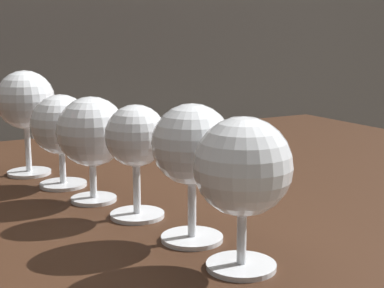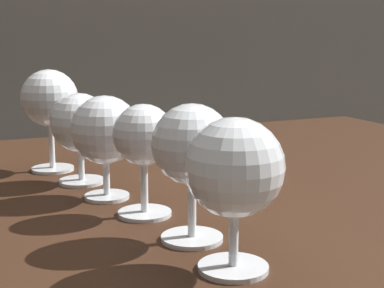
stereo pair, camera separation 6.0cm
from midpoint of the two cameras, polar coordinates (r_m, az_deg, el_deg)
dining_table at (r=0.88m, az=-1.13°, el=-9.32°), size 1.35×0.88×0.73m
wine_glass_white at (r=0.53m, az=7.45°, el=-2.66°), size 0.09×0.09×0.14m
wine_glass_chardonnay at (r=0.60m, az=2.86°, el=-0.40°), size 0.08×0.08×0.15m
wine_glass_pinot at (r=0.68m, az=-2.29°, el=0.57°), size 0.07×0.07×0.14m
wine_glass_cabernet at (r=0.76m, az=-6.30°, el=1.18°), size 0.09×0.09×0.14m
wine_glass_merlot at (r=0.84m, az=-8.97°, el=1.87°), size 0.08×0.08×0.13m
wine_glass_rose at (r=0.93m, az=-12.01°, el=4.20°), size 0.09×0.09×0.16m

